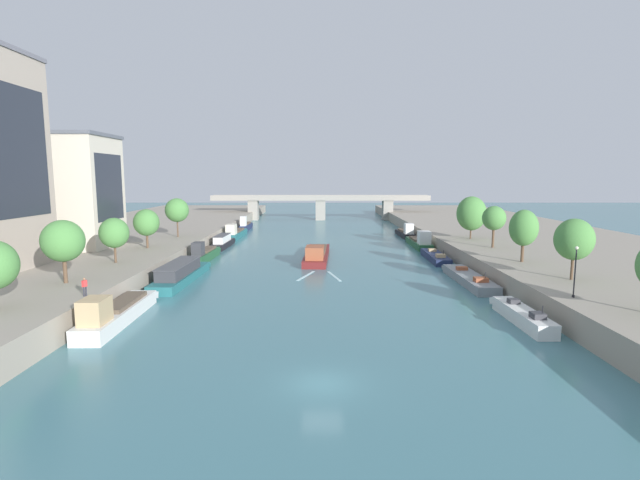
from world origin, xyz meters
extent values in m
plane|color=#42757F|center=(0.00, 0.00, 0.00)|extent=(400.00, 400.00, 0.00)
cube|color=gray|center=(-37.54, 55.00, 1.19)|extent=(36.00, 170.00, 2.38)
cube|color=gray|center=(37.54, 55.00, 1.19)|extent=(36.00, 170.00, 2.38)
cube|color=maroon|center=(-0.60, 44.67, 0.46)|extent=(4.15, 17.83, 0.91)
cube|color=maroon|center=(-0.17, 53.86, 0.55)|extent=(3.22, 1.35, 0.82)
cube|color=maroon|center=(-0.60, 44.67, 0.94)|extent=(4.22, 17.83, 0.06)
cube|color=#9E5133|center=(-0.88, 38.66, 1.88)|extent=(2.66, 3.65, 1.81)
cube|color=black|center=(-0.80, 40.44, 2.15)|extent=(2.00, 0.12, 0.51)
cube|color=brown|center=(-0.52, 46.44, 1.15)|extent=(3.02, 9.31, 0.36)
cylinder|color=#232328|center=(-0.35, 39.35, 1.52)|extent=(0.07, 0.07, 1.10)
cube|color=silver|center=(1.64, 31.44, 0.01)|extent=(1.73, 5.92, 0.03)
cube|color=silver|center=(-1.95, 31.61, 0.01)|extent=(2.26, 5.80, 0.03)
cube|color=silver|center=(-17.77, 12.46, 0.61)|extent=(2.66, 12.75, 1.21)
cube|color=silver|center=(-17.89, 19.16, 0.73)|extent=(2.34, 1.29, 0.97)
cube|color=silver|center=(-17.77, 12.46, 1.24)|extent=(2.71, 12.75, 0.06)
cube|color=tan|center=(-17.70, 8.14, 2.26)|extent=(1.88, 2.57, 1.97)
cube|color=black|center=(-17.72, 9.42, 2.55)|extent=(1.47, 0.06, 0.55)
cube|color=brown|center=(-17.79, 13.73, 1.45)|extent=(2.02, 6.64, 0.36)
cylinder|color=#232328|center=(-17.34, 8.65, 1.82)|extent=(0.07, 0.07, 1.10)
cube|color=#23666B|center=(-16.97, 28.55, 0.49)|extent=(3.39, 15.15, 0.97)
cube|color=#23666B|center=(-16.74, 36.44, 0.58)|extent=(2.83, 1.29, 0.85)
cube|color=#23666B|center=(-16.97, 28.55, 1.00)|extent=(3.45, 15.16, 0.06)
cube|color=#38383D|center=(-17.00, 27.80, 1.70)|extent=(2.70, 9.71, 1.33)
cube|color=#4C4C51|center=(-17.00, 27.80, 2.40)|extent=(2.88, 10.01, 0.08)
cylinder|color=#232328|center=(-16.67, 24.02, 1.58)|extent=(0.07, 0.07, 1.10)
cube|color=#235633|center=(-17.63, 43.23, 0.61)|extent=(2.25, 10.45, 1.22)
cube|color=#235633|center=(-17.45, 48.78, 0.73)|extent=(1.86, 1.31, 0.98)
cube|color=#235633|center=(-17.63, 43.23, 1.25)|extent=(2.29, 10.45, 0.06)
cube|color=#38383D|center=(-17.74, 39.70, 2.24)|extent=(1.51, 2.12, 1.93)
cube|color=black|center=(-17.71, 40.75, 2.53)|extent=(1.15, 0.07, 0.54)
cube|color=brown|center=(-17.59, 44.27, 1.46)|extent=(1.67, 5.45, 0.36)
cylinder|color=#232328|center=(-17.44, 40.11, 1.83)|extent=(0.07, 0.07, 1.10)
cube|color=black|center=(-17.57, 56.34, 0.47)|extent=(2.36, 10.30, 0.95)
cube|color=black|center=(-17.41, 61.81, 0.57)|extent=(1.99, 1.26, 0.83)
cube|color=black|center=(-17.57, 56.34, 0.98)|extent=(2.40, 10.30, 0.06)
cube|color=white|center=(-17.59, 55.83, 1.61)|extent=(1.88, 6.60, 1.21)
cube|color=#4C4C51|center=(-17.59, 55.83, 2.25)|extent=(2.01, 6.80, 0.08)
cylinder|color=#232328|center=(-17.35, 53.26, 1.56)|extent=(0.07, 0.07, 1.10)
cube|color=#23666B|center=(-17.68, 69.88, 0.56)|extent=(2.75, 12.76, 1.13)
cube|color=#23666B|center=(-17.51, 76.58, 0.68)|extent=(2.34, 1.29, 0.93)
cube|color=#23666B|center=(-17.68, 69.88, 1.16)|extent=(2.80, 12.77, 0.06)
cube|color=beige|center=(-17.79, 65.56, 2.18)|extent=(1.89, 2.59, 1.99)
cube|color=black|center=(-17.75, 66.84, 2.48)|extent=(1.46, 0.07, 0.56)
cube|color=brown|center=(-17.65, 71.15, 1.37)|extent=(2.06, 6.65, 0.36)
cylinder|color=#232328|center=(-17.41, 66.06, 1.74)|extent=(0.07, 0.07, 1.10)
cube|color=#1E284C|center=(-17.74, 83.82, 0.62)|extent=(1.77, 9.50, 1.24)
cube|color=#1E284C|center=(-17.66, 88.91, 0.74)|extent=(1.56, 1.28, 0.99)
cube|color=#1E284C|center=(-17.74, 83.82, 1.27)|extent=(1.80, 9.50, 0.06)
cube|color=white|center=(-17.79, 80.60, 2.39)|extent=(1.24, 1.91, 2.20)
cube|color=black|center=(-17.77, 81.56, 2.72)|extent=(0.97, 0.04, 0.62)
cube|color=brown|center=(-17.72, 84.77, 1.48)|extent=(1.34, 4.95, 0.36)
cylinder|color=#232328|center=(-17.54, 80.98, 1.85)|extent=(0.07, 0.07, 1.10)
cube|color=silver|center=(17.44, 12.07, 0.59)|extent=(1.97, 9.24, 1.17)
cube|color=silver|center=(17.36, 17.02, 0.70)|extent=(1.74, 1.28, 0.95)
cube|color=silver|center=(17.44, 12.07, 1.20)|extent=(2.01, 9.24, 0.06)
cube|color=#38383D|center=(17.41, 14.09, 1.43)|extent=(0.92, 0.92, 0.40)
cube|color=#38383D|center=(17.49, 9.49, 1.47)|extent=(1.02, 1.12, 0.48)
cylinder|color=#232328|center=(17.76, 9.31, 1.78)|extent=(0.07, 0.07, 1.10)
cube|color=gray|center=(17.66, 27.53, 0.48)|extent=(2.87, 13.40, 0.97)
cube|color=gray|center=(17.54, 34.55, 0.58)|extent=(2.51, 1.26, 0.85)
cube|color=gray|center=(17.66, 27.53, 1.00)|extent=(2.92, 13.40, 0.06)
cube|color=#9E5133|center=(17.61, 30.47, 1.23)|extent=(1.33, 0.92, 0.40)
cube|color=#9E5133|center=(17.73, 23.79, 1.27)|extent=(1.46, 1.13, 0.48)
cylinder|color=#232328|center=(18.13, 23.53, 1.58)|extent=(0.07, 0.07, 1.10)
cube|color=#1E284C|center=(17.38, 42.92, 0.47)|extent=(2.56, 11.26, 0.94)
cube|color=#1E284C|center=(17.52, 48.88, 0.56)|extent=(2.22, 1.26, 0.83)
cube|color=#1E284C|center=(17.38, 42.92, 0.97)|extent=(2.61, 11.26, 0.06)
cube|color=tan|center=(17.44, 45.39, 1.20)|extent=(1.17, 0.93, 0.40)
cube|color=tan|center=(17.31, 39.79, 1.24)|extent=(1.29, 1.13, 0.48)
cylinder|color=#232328|center=(17.65, 39.55, 1.55)|extent=(0.07, 0.07, 1.10)
cube|color=#235633|center=(17.80, 57.04, 0.50)|extent=(2.68, 12.13, 0.99)
cube|color=#235633|center=(17.82, 63.45, 0.60)|extent=(2.50, 1.23, 0.86)
cube|color=#235633|center=(17.80, 57.04, 1.02)|extent=(2.73, 12.13, 0.06)
cube|color=white|center=(17.78, 52.92, 2.16)|extent=(1.98, 2.43, 2.22)
cube|color=black|center=(17.78, 54.14, 2.50)|extent=(1.58, 0.04, 0.62)
cube|color=brown|center=(17.80, 58.25, 1.23)|extent=(2.08, 6.31, 0.36)
cylinder|color=#232328|center=(18.18, 53.40, 1.60)|extent=(0.07, 0.07, 1.10)
cube|color=black|center=(17.78, 71.12, 0.48)|extent=(2.53, 10.22, 0.95)
cube|color=black|center=(17.62, 76.55, 0.57)|extent=(2.14, 1.27, 0.84)
cube|color=black|center=(17.78, 71.12, 0.98)|extent=(2.57, 10.22, 0.06)
cube|color=white|center=(17.89, 67.67, 2.08)|extent=(1.72, 2.08, 2.13)
cube|color=black|center=(17.86, 68.70, 2.39)|extent=(1.33, 0.07, 0.60)
cube|color=brown|center=(17.75, 72.14, 1.19)|extent=(1.89, 5.33, 0.36)
cylinder|color=#232328|center=(18.21, 68.09, 1.56)|extent=(0.07, 0.07, 1.10)
cylinder|color=brown|center=(-24.81, 17.29, 3.89)|extent=(0.38, 0.38, 3.01)
ellipsoid|color=#4C8942|center=(-24.81, 17.29, 6.50)|extent=(3.95, 3.95, 4.02)
cylinder|color=brown|center=(-24.62, 28.12, 3.68)|extent=(0.26, 0.26, 2.60)
ellipsoid|color=#4C8942|center=(-24.62, 28.12, 5.97)|extent=(3.43, 3.43, 3.59)
cylinder|color=brown|center=(-25.05, 39.81, 3.70)|extent=(0.32, 0.32, 2.63)
ellipsoid|color=#4C8942|center=(-25.05, 39.81, 6.06)|extent=(3.61, 3.61, 3.82)
cylinder|color=brown|center=(-24.30, 52.01, 4.12)|extent=(0.25, 0.25, 3.47)
ellipsoid|color=#4C8942|center=(-24.30, 52.01, 6.95)|extent=(3.92, 3.92, 4.00)
cylinder|color=brown|center=(25.04, 18.76, 3.85)|extent=(0.29, 0.29, 2.93)
ellipsoid|color=#4C8942|center=(25.04, 18.76, 6.45)|extent=(3.75, 3.75, 4.12)
cylinder|color=brown|center=(24.28, 28.65, 3.85)|extent=(0.36, 0.36, 2.94)
ellipsoid|color=#4C8942|center=(24.28, 28.65, 6.52)|extent=(3.36, 3.36, 4.35)
cylinder|color=brown|center=(24.92, 40.15, 4.05)|extent=(0.34, 0.34, 3.33)
ellipsoid|color=#4C8942|center=(24.92, 40.15, 6.67)|extent=(3.33, 3.33, 3.48)
cylinder|color=brown|center=(24.79, 49.93, 3.71)|extent=(0.25, 0.25, 2.64)
ellipsoid|color=#4C8942|center=(24.79, 49.93, 6.57)|extent=(4.78, 4.78, 5.60)
cylinder|color=black|center=(21.52, 11.80, 4.45)|extent=(0.11, 0.11, 4.13)
sphere|color=#EAE5C6|center=(21.52, 11.80, 6.65)|extent=(0.28, 0.28, 0.28)
cylinder|color=black|center=(21.52, 11.80, 2.48)|extent=(0.22, 0.22, 0.20)
cube|color=#232833|center=(-32.42, 24.22, 15.24)|extent=(0.04, 9.50, 14.03)
cube|color=beige|center=(-37.73, 40.83, 10.27)|extent=(14.54, 10.55, 15.77)
cube|color=#565B66|center=(-37.73, 40.83, 18.41)|extent=(14.98, 10.87, 0.50)
cube|color=#232833|center=(-30.44, 40.83, 11.06)|extent=(0.04, 8.44, 9.46)
cube|color=gray|center=(0.00, 109.74, 5.97)|extent=(63.07, 4.40, 0.60)
cube|color=gray|center=(0.00, 107.74, 6.72)|extent=(63.07, 0.30, 0.90)
cube|color=gray|center=(0.00, 111.74, 6.72)|extent=(63.07, 0.30, 0.90)
cube|color=gray|center=(-19.54, 109.74, 2.84)|extent=(2.80, 3.60, 5.67)
cube|color=gray|center=(0.00, 109.74, 2.84)|extent=(2.80, 3.60, 5.67)
cube|color=gray|center=(19.54, 109.74, 2.84)|extent=(2.80, 3.60, 5.67)
cylinder|color=#2D2D38|center=(-20.46, 12.09, 2.80)|extent=(0.13, 0.13, 0.84)
cylinder|color=#2D2D38|center=(-20.36, 12.27, 2.80)|extent=(0.13, 0.13, 0.84)
cube|color=#DB3838|center=(-20.41, 12.18, 3.50)|extent=(0.34, 0.39, 0.56)
sphere|color=#9E7051|center=(-20.41, 12.18, 3.90)|extent=(0.21, 0.21, 0.21)
cylinder|color=#DB3838|center=(-20.52, 11.99, 3.50)|extent=(0.09, 0.09, 0.54)
cylinder|color=#DB3838|center=(-20.30, 12.37, 3.50)|extent=(0.09, 0.09, 0.54)
camera|label=1|loc=(-0.14, -27.46, 12.66)|focal=26.48mm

